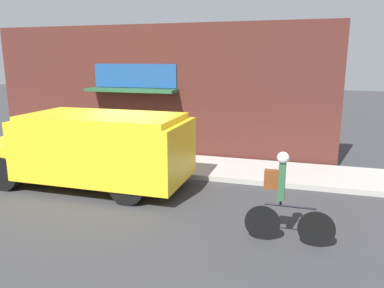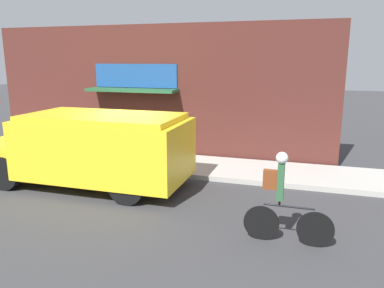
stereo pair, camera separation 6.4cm
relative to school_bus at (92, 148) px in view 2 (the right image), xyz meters
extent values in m
plane|color=#38383A|center=(0.30, 1.28, -1.06)|extent=(70.00, 70.00, 0.00)
cube|color=#ADAAA3|center=(0.30, 2.39, -0.99)|extent=(28.00, 2.21, 0.14)
cube|color=#4C231E|center=(0.30, 3.67, 1.22)|extent=(12.45, 0.18, 4.56)
cube|color=#1E4C93|center=(-0.35, 3.56, 1.76)|extent=(3.09, 0.05, 0.82)
cube|color=#235633|center=(-0.35, 3.21, 1.29)|extent=(3.24, 0.73, 0.10)
cube|color=yellow|center=(0.38, 0.00, 0.02)|extent=(4.40, 2.25, 1.53)
cube|color=yellow|center=(-2.49, -0.01, -0.32)|extent=(1.34, 2.07, 0.84)
cube|color=yellow|center=(0.38, 0.00, 0.86)|extent=(4.05, 2.07, 0.14)
cube|color=black|center=(-3.12, -0.01, -0.64)|extent=(0.13, 2.20, 0.24)
cube|color=red|center=(-0.83, 1.37, 0.10)|extent=(0.03, 0.44, 0.44)
cylinder|color=black|center=(-2.07, 0.96, -0.61)|extent=(0.91, 0.26, 0.91)
cylinder|color=black|center=(-2.06, -0.97, -0.61)|extent=(0.91, 0.26, 0.91)
cylinder|color=black|center=(1.49, 0.96, -0.61)|extent=(0.91, 0.26, 0.91)
cylinder|color=black|center=(1.49, -0.96, -0.61)|extent=(0.91, 0.26, 0.91)
cylinder|color=black|center=(5.75, -1.83, -0.72)|extent=(0.68, 0.04, 0.68)
cylinder|color=black|center=(4.77, -1.84, -0.72)|extent=(0.68, 0.04, 0.68)
cylinder|color=black|center=(5.26, -1.84, -0.33)|extent=(0.94, 0.04, 0.04)
cylinder|color=black|center=(5.09, -1.84, -0.27)|extent=(0.04, 0.04, 0.12)
cube|color=#2D5B38|center=(5.09, -1.84, 0.13)|extent=(0.12, 0.20, 0.69)
sphere|color=white|center=(5.09, -1.84, 0.59)|extent=(0.22, 0.22, 0.22)
cube|color=brown|center=(4.90, -1.84, 0.16)|extent=(0.26, 0.14, 0.36)
cylinder|color=#38383D|center=(0.67, 2.55, -0.52)|extent=(0.49, 0.49, 0.80)
cylinder|color=black|center=(0.67, 2.55, -0.09)|extent=(0.50, 0.50, 0.04)
camera|label=1|loc=(5.39, -8.59, 2.34)|focal=35.00mm
camera|label=2|loc=(5.45, -8.57, 2.34)|focal=35.00mm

